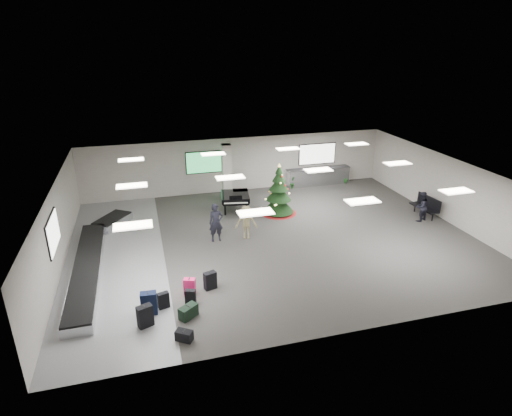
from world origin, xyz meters
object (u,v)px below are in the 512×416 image
object	(u,v)px
grand_piano	(235,197)
christmas_tree	(279,196)
traveler_a	(216,223)
pink_suitcase	(190,287)
traveler_bench	(421,206)
baggage_carousel	(93,258)
traveler_b	(246,222)
potted_plant_right	(345,177)
service_counter	(318,176)
potted_plant_left	(292,182)
bench	(426,205)

from	to	relation	value
grand_piano	christmas_tree	bearing A→B (deg)	-14.82
christmas_tree	traveler_a	distance (m)	4.42
pink_suitcase	grand_piano	distance (m)	8.14
traveler_a	traveler_bench	bearing A→B (deg)	-4.62
baggage_carousel	pink_suitcase	bearing A→B (deg)	-44.27
traveler_b	potted_plant_right	bearing A→B (deg)	51.44
christmas_tree	baggage_carousel	bearing A→B (deg)	-161.63
grand_piano	potted_plant_right	world-z (taller)	grand_piano
christmas_tree	traveler_b	size ratio (longest dim) A/B	1.73
pink_suitcase	christmas_tree	bearing A→B (deg)	68.79
baggage_carousel	traveler_bench	bearing A→B (deg)	0.41
traveler_bench	potted_plant_right	world-z (taller)	traveler_bench
baggage_carousel	pink_suitcase	xyz separation A→B (m)	(3.52, -3.43, 0.11)
christmas_tree	traveler_b	distance (m)	3.42
traveler_b	service_counter	bearing A→B (deg)	59.25
traveler_b	traveler_bench	bearing A→B (deg)	11.58
potted_plant_left	christmas_tree	bearing A→B (deg)	-120.34
potted_plant_right	grand_piano	bearing A→B (deg)	-161.17
traveler_b	traveler_bench	world-z (taller)	traveler_b
traveler_a	traveler_bench	distance (m)	10.29
bench	potted_plant_left	world-z (taller)	bench
traveler_a	potted_plant_right	bearing A→B (deg)	30.76
pink_suitcase	traveler_bench	distance (m)	12.53
grand_piano	potted_plant_left	world-z (taller)	grand_piano
baggage_carousel	grand_piano	bearing A→B (deg)	29.80
bench	potted_plant_right	xyz separation A→B (m)	(-1.59, 6.01, -0.19)
potted_plant_left	potted_plant_right	distance (m)	3.54
service_counter	bench	xyz separation A→B (m)	(3.36, -6.16, 0.05)
baggage_carousel	traveler_a	distance (m)	5.34
baggage_carousel	potted_plant_right	xyz separation A→B (m)	(14.61, 6.58, 0.19)
service_counter	bench	bearing A→B (deg)	-61.36
service_counter	potted_plant_right	distance (m)	1.78
pink_suitcase	service_counter	bearing A→B (deg)	66.75
grand_piano	bench	distance (m)	9.90
pink_suitcase	grand_piano	size ratio (longest dim) A/B	0.32
traveler_bench	potted_plant_left	size ratio (longest dim) A/B	2.06
traveler_b	potted_plant_right	xyz separation A→B (m)	(7.98, 6.06, -0.38)
traveler_a	traveler_b	bearing A→B (deg)	-6.41
pink_suitcase	traveler_b	world-z (taller)	traveler_b
potted_plant_left	traveler_b	bearing A→B (deg)	-126.48
service_counter	grand_piano	distance (m)	6.56
bench	christmas_tree	bearing A→B (deg)	156.87
traveler_bench	service_counter	bearing A→B (deg)	-87.01
service_counter	christmas_tree	world-z (taller)	christmas_tree
traveler_b	grand_piano	bearing A→B (deg)	99.72
service_counter	potted_plant_right	bearing A→B (deg)	-4.84
traveler_a	grand_piano	bearing A→B (deg)	61.95
christmas_tree	traveler_bench	distance (m)	7.14
christmas_tree	traveler_b	xyz separation A→B (m)	(-2.37, -2.47, -0.14)
traveler_b	potted_plant_left	size ratio (longest dim) A/B	2.10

